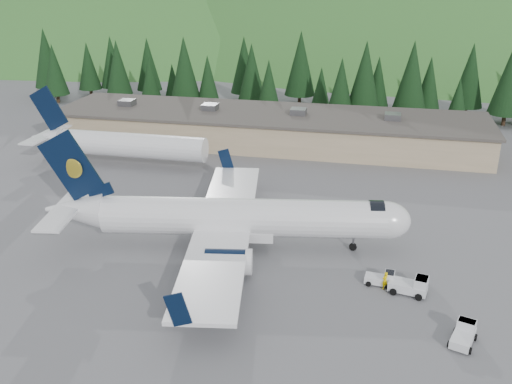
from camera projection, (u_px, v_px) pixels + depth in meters
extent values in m
plane|color=slate|center=(244.00, 248.00, 60.38)|extent=(600.00, 600.00, 0.00)
cylinder|color=white|center=(244.00, 217.00, 59.06)|extent=(29.45, 8.69, 3.92)
ellipsoid|color=white|center=(386.00, 220.00, 58.36)|extent=(5.68, 4.71, 3.92)
cylinder|color=black|center=(376.00, 216.00, 58.24)|extent=(1.97, 3.43, 3.23)
cone|color=white|center=(75.00, 210.00, 59.76)|extent=(6.82, 4.90, 3.92)
cube|color=white|center=(234.00, 231.00, 59.73)|extent=(8.78, 4.67, 1.04)
cube|color=white|center=(224.00, 226.00, 59.55)|extent=(11.51, 35.93, 0.37)
cube|color=black|center=(226.00, 159.00, 75.56)|extent=(2.11, 0.50, 3.00)
cube|color=black|center=(178.00, 310.00, 42.69)|extent=(2.11, 0.50, 3.00)
cylinder|color=black|center=(238.00, 210.00, 65.44)|extent=(4.72, 3.09, 2.40)
cylinder|color=white|center=(256.00, 211.00, 65.35)|extent=(1.04, 2.61, 2.55)
cube|color=white|center=(238.00, 206.00, 65.23)|extent=(2.31, 0.64, 0.94)
cylinder|color=black|center=(228.00, 261.00, 54.22)|extent=(4.72, 3.09, 2.40)
cylinder|color=white|center=(249.00, 262.00, 54.13)|extent=(1.04, 2.61, 2.55)
cube|color=white|center=(228.00, 256.00, 54.01)|extent=(2.31, 0.64, 0.94)
cube|color=black|center=(71.00, 166.00, 57.94)|extent=(6.41, 1.37, 7.66)
ellipsoid|color=gold|center=(74.00, 167.00, 58.20)|extent=(2.07, 0.53, 2.07)
ellipsoid|color=gold|center=(73.00, 169.00, 57.81)|extent=(2.07, 0.53, 2.07)
cube|color=black|center=(100.00, 191.00, 58.82)|extent=(2.88, 0.73, 2.07)
cube|color=white|center=(70.00, 205.00, 59.60)|extent=(4.83, 13.31, 0.23)
cylinder|color=slate|center=(353.00, 242.00, 59.48)|extent=(0.24, 0.24, 1.88)
cylinder|color=black|center=(353.00, 247.00, 59.68)|extent=(0.83, 0.42, 0.79)
cylinder|color=slate|center=(217.00, 227.00, 62.76)|extent=(0.29, 0.29, 2.09)
cylinder|color=black|center=(221.00, 231.00, 62.91)|extent=(1.19, 0.55, 1.15)
cylinder|color=black|center=(214.00, 230.00, 62.95)|extent=(1.19, 0.55, 1.15)
cylinder|color=slate|center=(211.00, 250.00, 57.54)|extent=(0.29, 0.29, 2.09)
cylinder|color=black|center=(215.00, 255.00, 57.69)|extent=(1.19, 0.55, 1.15)
cylinder|color=black|center=(207.00, 254.00, 57.73)|extent=(1.19, 0.55, 1.15)
cylinder|color=white|center=(133.00, 145.00, 83.54)|extent=(22.00, 3.60, 3.60)
cone|color=white|center=(47.00, 138.00, 86.28)|extent=(5.00, 3.60, 3.60)
cube|color=black|center=(49.00, 109.00, 84.36)|extent=(5.82, 0.28, 6.89)
cube|color=white|center=(46.00, 134.00, 86.05)|extent=(2.40, 11.00, 0.20)
cube|color=silver|center=(408.00, 287.00, 51.87)|extent=(3.65, 2.33, 0.79)
cube|color=silver|center=(421.00, 283.00, 51.19)|extent=(1.42, 1.77, 1.02)
cube|color=black|center=(422.00, 279.00, 51.02)|extent=(1.29, 1.64, 0.11)
cylinder|color=black|center=(422.00, 288.00, 52.32)|extent=(0.67, 0.37, 0.63)
cylinder|color=black|center=(419.00, 297.00, 50.79)|extent=(0.67, 0.37, 0.63)
cylinder|color=black|center=(397.00, 282.00, 53.17)|extent=(0.67, 0.37, 0.63)
cylinder|color=black|center=(393.00, 292.00, 51.64)|extent=(0.67, 0.37, 0.63)
cube|color=silver|center=(379.00, 280.00, 53.30)|extent=(2.78, 1.59, 0.62)
cube|color=silver|center=(389.00, 276.00, 52.85)|extent=(1.01, 1.33, 0.80)
cube|color=black|center=(390.00, 273.00, 52.71)|extent=(0.91, 1.23, 0.09)
cylinder|color=black|center=(390.00, 280.00, 53.76)|extent=(0.51, 0.24, 0.50)
cylinder|color=black|center=(388.00, 287.00, 52.51)|extent=(0.51, 0.24, 0.50)
cylinder|color=black|center=(371.00, 277.00, 54.28)|extent=(0.51, 0.24, 0.50)
cylinder|color=black|center=(369.00, 284.00, 53.02)|extent=(0.51, 0.24, 0.50)
cube|color=silver|center=(463.00, 338.00, 44.90)|extent=(2.36, 3.29, 0.69)
cube|color=silver|center=(467.00, 325.00, 45.47)|extent=(1.63, 1.38, 0.89)
cube|color=black|center=(467.00, 321.00, 45.32)|extent=(1.51, 1.26, 0.10)
cylinder|color=black|center=(455.00, 331.00, 46.17)|extent=(0.38, 0.60, 0.56)
cylinder|color=black|center=(475.00, 337.00, 45.41)|extent=(0.38, 0.60, 0.56)
cylinder|color=black|center=(449.00, 344.00, 44.59)|extent=(0.38, 0.60, 0.56)
cylinder|color=black|center=(470.00, 351.00, 43.83)|extent=(0.38, 0.60, 0.56)
cube|color=tan|center=(268.00, 129.00, 94.93)|extent=(70.00, 16.00, 4.80)
cube|color=#47423D|center=(268.00, 114.00, 93.98)|extent=(71.00, 17.00, 0.40)
cube|color=slate|center=(127.00, 103.00, 98.75)|extent=(2.50, 2.50, 1.00)
cube|color=slate|center=(210.00, 107.00, 95.75)|extent=(2.50, 2.50, 1.00)
cube|color=slate|center=(298.00, 112.00, 92.74)|extent=(2.50, 2.50, 1.00)
cube|color=slate|center=(393.00, 117.00, 89.73)|extent=(2.50, 2.50, 1.00)
imported|color=#EDC700|center=(385.00, 281.00, 52.40)|extent=(0.75, 0.73, 1.74)
cone|color=black|center=(46.00, 58.00, 126.58)|extent=(6.28, 6.28, 12.85)
cone|color=black|center=(54.00, 69.00, 121.10)|extent=(5.21, 5.21, 10.66)
cone|color=black|center=(88.00, 66.00, 126.75)|extent=(5.03, 5.03, 10.29)
cone|color=black|center=(112.00, 62.00, 127.78)|extent=(5.54, 5.54, 11.33)
cone|color=black|center=(118.00, 67.00, 120.91)|extent=(5.55, 5.55, 11.36)
cone|color=black|center=(148.00, 64.00, 125.10)|extent=(5.52, 5.52, 11.29)
cone|color=black|center=(150.00, 78.00, 118.39)|extent=(4.36, 4.36, 8.92)
cone|color=black|center=(173.00, 81.00, 120.45)|extent=(3.58, 3.58, 7.33)
cone|color=black|center=(185.00, 70.00, 112.44)|extent=(6.28, 6.28, 12.85)
cone|color=black|center=(208.00, 80.00, 112.85)|extent=(4.80, 4.80, 9.81)
cone|color=black|center=(244.00, 65.00, 121.76)|extent=(5.81, 5.81, 11.88)
cone|color=black|center=(252.00, 72.00, 116.23)|extent=(5.52, 5.52, 11.30)
cone|color=black|center=(269.00, 84.00, 109.83)|extent=(4.65, 4.65, 9.51)
cone|color=black|center=(301.00, 63.00, 118.21)|extent=(6.44, 6.44, 13.17)
cone|color=black|center=(321.00, 86.00, 114.45)|extent=(3.74, 3.74, 7.65)
cone|color=black|center=(341.00, 86.00, 105.88)|extent=(5.07, 5.07, 10.36)
cone|color=black|center=(365.00, 76.00, 105.79)|extent=(6.31, 6.31, 12.91)
cone|color=black|center=(378.00, 83.00, 108.56)|extent=(4.98, 4.98, 10.18)
cone|color=black|center=(412.00, 76.00, 105.28)|extent=(6.35, 6.35, 12.99)
cone|color=black|center=(429.00, 84.00, 107.64)|extent=(5.02, 5.02, 10.27)
cone|color=black|center=(458.00, 98.00, 105.30)|extent=(3.64, 3.64, 7.46)
cone|color=black|center=(470.00, 75.00, 109.11)|extent=(5.96, 5.96, 12.18)
cone|color=black|center=(511.00, 78.00, 102.81)|extent=(6.50, 6.50, 13.29)
ellipsoid|color=#2B5E22|center=(141.00, 206.00, 260.41)|extent=(336.00, 240.00, 240.00)
ellipsoid|color=#2B5E22|center=(430.00, 225.00, 265.25)|extent=(420.00, 300.00, 300.00)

